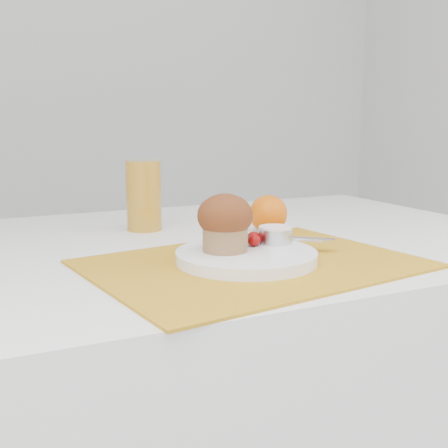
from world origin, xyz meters
name	(u,v)px	position (x,y,z in m)	size (l,w,h in m)	color
table	(215,423)	(0.00, 0.05, 0.38)	(1.20, 0.80, 0.75)	white
placemat	(253,264)	(-0.02, -0.15, 0.75)	(0.48, 0.36, 0.00)	#C3881B
plate	(246,256)	(-0.03, -0.14, 0.76)	(0.22, 0.22, 0.02)	white
ramekin	(275,236)	(0.04, -0.11, 0.78)	(0.06, 0.06, 0.02)	#B8B8BC
cream	(275,228)	(0.04, -0.11, 0.80)	(0.05, 0.05, 0.01)	white
raspberry_near	(254,238)	(0.00, -0.10, 0.78)	(0.02, 0.02, 0.02)	#610203
raspberry_far	(254,240)	(-0.01, -0.12, 0.78)	(0.02, 0.02, 0.02)	#5C0302
butter_knife	(277,238)	(0.05, -0.09, 0.77)	(0.19, 0.02, 0.00)	silver
orange	(268,214)	(0.12, 0.06, 0.79)	(0.07, 0.07, 0.07)	orange
juice_glass	(144,196)	(-0.09, 0.19, 0.82)	(0.07, 0.07, 0.14)	#C38824
muffin	(225,222)	(-0.06, -0.13, 0.82)	(0.09, 0.09, 0.09)	#987149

